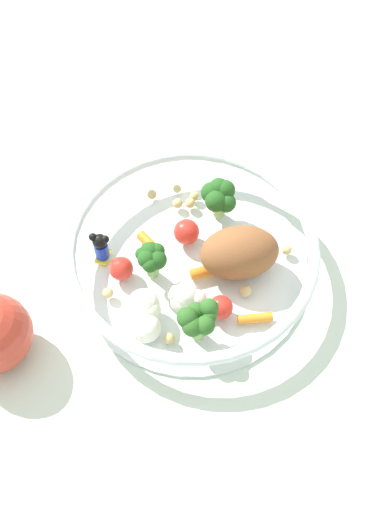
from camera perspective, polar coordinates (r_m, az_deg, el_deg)
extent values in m
plane|color=silver|center=(0.66, 0.90, -1.60)|extent=(2.40, 2.40, 0.00)
cylinder|color=white|center=(0.65, 0.00, -1.01)|extent=(0.24, 0.24, 0.01)
torus|color=white|center=(0.62, 0.00, 0.85)|extent=(0.26, 0.26, 0.01)
ellipsoid|color=brown|center=(0.63, 4.35, 0.39)|extent=(0.06, 0.08, 0.05)
cylinder|color=#8EB766|center=(0.68, 2.47, 4.42)|extent=(0.01, 0.01, 0.02)
sphere|color=#23561E|center=(0.66, 2.48, 6.21)|extent=(0.02, 0.02, 0.02)
sphere|color=#23561E|center=(0.67, 1.79, 5.81)|extent=(0.02, 0.02, 0.02)
sphere|color=#23561E|center=(0.66, 2.19, 5.03)|extent=(0.02, 0.02, 0.02)
sphere|color=#23561E|center=(0.66, 3.13, 4.88)|extent=(0.02, 0.02, 0.02)
sphere|color=#23561E|center=(0.66, 3.03, 6.04)|extent=(0.02, 0.02, 0.02)
cylinder|color=#7FAD5B|center=(0.63, -3.61, -1.29)|extent=(0.01, 0.01, 0.03)
sphere|color=#23561E|center=(0.62, -3.88, 0.73)|extent=(0.02, 0.02, 0.02)
sphere|color=#23561E|center=(0.62, -4.60, 0.20)|extent=(0.01, 0.01, 0.01)
sphere|color=#23561E|center=(0.61, -4.16, -0.28)|extent=(0.02, 0.02, 0.02)
sphere|color=#23561E|center=(0.61, -3.86, -0.82)|extent=(0.02, 0.02, 0.02)
sphere|color=#23561E|center=(0.61, -3.22, -0.35)|extent=(0.02, 0.02, 0.02)
sphere|color=#23561E|center=(0.61, -3.22, 0.44)|extent=(0.02, 0.02, 0.02)
cylinder|color=#7FAD5B|center=(0.60, 0.52, -6.60)|extent=(0.01, 0.01, 0.03)
sphere|color=#2D6023|center=(0.58, 0.36, -5.02)|extent=(0.02, 0.02, 0.02)
sphere|color=#2D6023|center=(0.58, 0.12, -5.43)|extent=(0.02, 0.02, 0.02)
sphere|color=#2D6023|center=(0.58, -0.42, -5.65)|extent=(0.02, 0.02, 0.02)
sphere|color=#2D6023|center=(0.58, 0.04, -6.43)|extent=(0.02, 0.02, 0.02)
sphere|color=#2D6023|center=(0.58, 1.21, -6.35)|extent=(0.02, 0.02, 0.02)
sphere|color=#2D6023|center=(0.58, 1.43, -5.53)|extent=(0.01, 0.01, 0.01)
sphere|color=#2D6023|center=(0.58, 1.10, -4.80)|extent=(0.02, 0.02, 0.02)
sphere|color=white|center=(0.61, -4.45, -4.46)|extent=(0.03, 0.03, 0.03)
sphere|color=white|center=(0.61, -4.48, -5.14)|extent=(0.03, 0.03, 0.03)
sphere|color=white|center=(0.60, -4.21, -6.57)|extent=(0.03, 0.03, 0.03)
sphere|color=white|center=(0.60, -3.96, -4.94)|extent=(0.02, 0.02, 0.02)
sphere|color=white|center=(0.62, -0.57, -3.47)|extent=(0.03, 0.03, 0.03)
sphere|color=white|center=(0.62, -1.45, -3.43)|extent=(0.02, 0.02, 0.02)
sphere|color=white|center=(0.62, -0.91, -4.16)|extent=(0.02, 0.02, 0.02)
sphere|color=white|center=(0.61, -0.61, -3.68)|extent=(0.03, 0.03, 0.03)
sphere|color=white|center=(0.61, 0.50, -3.91)|extent=(0.02, 0.02, 0.02)
sphere|color=white|center=(0.62, -0.27, -3.70)|extent=(0.02, 0.02, 0.02)
cube|color=yellow|center=(0.66, -8.14, -0.03)|extent=(0.02, 0.02, 0.00)
cylinder|color=#1933B2|center=(0.65, -8.26, 0.54)|extent=(0.02, 0.02, 0.02)
sphere|color=black|center=(0.64, -8.44, 1.35)|extent=(0.02, 0.02, 0.02)
sphere|color=black|center=(0.64, -9.06, 1.72)|extent=(0.01, 0.01, 0.01)
sphere|color=black|center=(0.63, -7.94, 1.52)|extent=(0.01, 0.01, 0.01)
cylinder|color=orange|center=(0.62, 5.78, -5.67)|extent=(0.01, 0.03, 0.01)
cylinder|color=orange|center=(0.66, -4.09, 1.33)|extent=(0.03, 0.02, 0.01)
cylinder|color=orange|center=(0.64, 0.85, -1.47)|extent=(0.02, 0.03, 0.01)
sphere|color=red|center=(0.64, -6.49, -1.17)|extent=(0.02, 0.02, 0.02)
sphere|color=red|center=(0.66, -0.51, 2.22)|extent=(0.03, 0.03, 0.03)
sphere|color=red|center=(0.61, 2.64, -4.71)|extent=(0.02, 0.02, 0.02)
sphere|color=#D1B775|center=(0.69, -0.18, 4.86)|extent=(0.01, 0.01, 0.01)
sphere|color=tan|center=(0.70, -3.68, 5.64)|extent=(0.01, 0.01, 0.01)
sphere|color=tan|center=(0.70, 2.92, 6.00)|extent=(0.01, 0.01, 0.01)
sphere|color=#D1B775|center=(0.63, 4.94, -3.19)|extent=(0.01, 0.01, 0.01)
sphere|color=tan|center=(0.70, 0.61, 5.52)|extent=(0.01, 0.01, 0.01)
sphere|color=#D1B775|center=(0.66, 8.65, 0.59)|extent=(0.01, 0.01, 0.01)
sphere|color=#D1B775|center=(0.69, -1.34, 4.83)|extent=(0.01, 0.01, 0.01)
sphere|color=#D1B775|center=(0.70, -1.37, 6.16)|extent=(0.01, 0.01, 0.01)
sphere|color=#D1B775|center=(0.63, -7.68, -3.37)|extent=(0.01, 0.01, 0.01)
sphere|color=tan|center=(0.60, -2.11, -7.56)|extent=(0.01, 0.01, 0.01)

